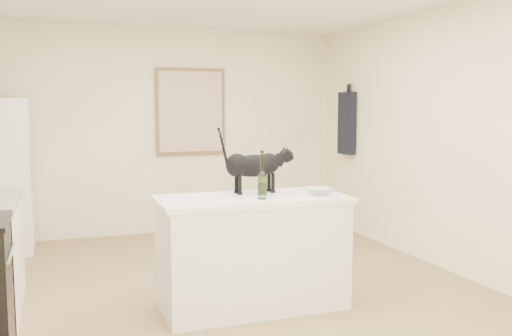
{
  "coord_description": "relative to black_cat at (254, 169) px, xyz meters",
  "views": [
    {
      "loc": [
        -1.36,
        -4.32,
        1.6
      ],
      "look_at": [
        0.15,
        -0.15,
        1.12
      ],
      "focal_mm": 39.18,
      "sensor_mm": 36.0,
      "label": 1
    }
  ],
  "objects": [
    {
      "name": "hanging_garment",
      "position": [
        2.02,
        2.09,
        0.3
      ],
      "size": [
        0.08,
        0.34,
        0.8
      ],
      "primitive_type": "cube",
      "color": "black",
      "rests_on": "wall_right"
    },
    {
      "name": "wall_right",
      "position": [
        2.08,
        0.04,
        0.2
      ],
      "size": [
        0.0,
        5.5,
        5.5
      ],
      "primitive_type": "plane",
      "rotation": [
        1.57,
        0.0,
        -1.57
      ],
      "color": "#FCF0C3",
      "rests_on": "ground"
    },
    {
      "name": "fridge_paper",
      "position": [
        -1.77,
        2.5,
        0.03
      ],
      "size": [
        0.04,
        0.13,
        0.17
      ],
      "primitive_type": "cube",
      "rotation": [
        0.0,
        0.0,
        0.26
      ],
      "color": "white",
      "rests_on": "fridge"
    },
    {
      "name": "artwork_frame",
      "position": [
        0.13,
        2.76,
        0.45
      ],
      "size": [
        0.9,
        0.03,
        1.1
      ],
      "primitive_type": "cube",
      "color": "brown",
      "rests_on": "wall_back"
    },
    {
      "name": "wall_back",
      "position": [
        -0.17,
        2.79,
        0.2
      ],
      "size": [
        4.5,
        0.0,
        4.5
      ],
      "primitive_type": "plane",
      "rotation": [
        1.57,
        0.0,
        0.0
      ],
      "color": "#FCF0C3",
      "rests_on": "ground"
    },
    {
      "name": "island_base",
      "position": [
        -0.07,
        -0.16,
        -0.67
      ],
      "size": [
        1.44,
        0.67,
        0.86
      ],
      "primitive_type": "cube",
      "color": "white",
      "rests_on": "floor"
    },
    {
      "name": "floor",
      "position": [
        -0.17,
        0.04,
        -1.1
      ],
      "size": [
        5.5,
        5.5,
        0.0
      ],
      "primitive_type": "plane",
      "color": "#93784E",
      "rests_on": "ground"
    },
    {
      "name": "island_top",
      "position": [
        -0.07,
        -0.16,
        -0.22
      ],
      "size": [
        1.5,
        0.7,
        0.04
      ],
      "primitive_type": "cube",
      "color": "white",
      "rests_on": "island_base"
    },
    {
      "name": "black_cat",
      "position": [
        0.0,
        0.0,
        0.0
      ],
      "size": [
        0.58,
        0.19,
        0.41
      ],
      "primitive_type": null,
      "rotation": [
        0.0,
        0.0,
        0.02
      ],
      "color": "black",
      "rests_on": "island_top"
    },
    {
      "name": "wine_bottle",
      "position": [
        -0.04,
        -0.3,
        -0.04
      ],
      "size": [
        0.09,
        0.09,
        0.33
      ],
      "primitive_type": "cylinder",
      "rotation": [
        0.0,
        0.0,
        -0.37
      ],
      "color": "#315421",
      "rests_on": "island_top"
    },
    {
      "name": "glass_bowl",
      "position": [
        0.46,
        -0.28,
        -0.17
      ],
      "size": [
        0.26,
        0.26,
        0.06
      ],
      "primitive_type": "imported",
      "rotation": [
        0.0,
        0.0,
        -0.11
      ],
      "color": "white",
      "rests_on": "island_top"
    },
    {
      "name": "artwork_canvas",
      "position": [
        0.13,
        2.74,
        0.45
      ],
      "size": [
        0.82,
        0.0,
        1.02
      ],
      "primitive_type": "cube",
      "color": "beige",
      "rests_on": "wall_back"
    },
    {
      "name": "wall_front",
      "position": [
        -0.17,
        -2.71,
        0.2
      ],
      "size": [
        4.5,
        0.0,
        4.5
      ],
      "primitive_type": "plane",
      "rotation": [
        -1.57,
        0.0,
        0.0
      ],
      "color": "#FCF0C3",
      "rests_on": "ground"
    }
  ]
}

